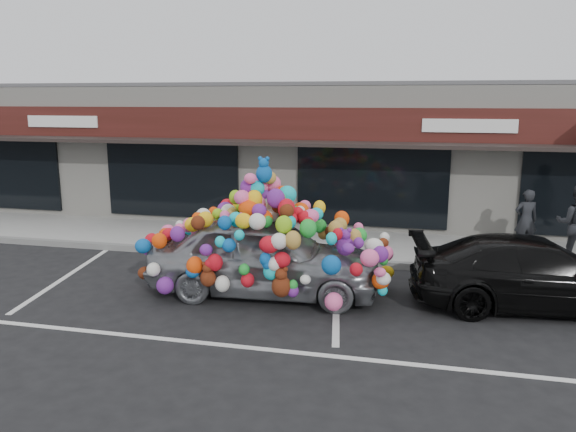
% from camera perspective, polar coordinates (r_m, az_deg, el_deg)
% --- Properties ---
extents(ground, '(90.00, 90.00, 0.00)m').
position_cam_1_polar(ground, '(11.68, -9.07, -7.56)').
color(ground, black).
rests_on(ground, ground).
extents(shop_building, '(24.00, 7.20, 4.31)m').
position_cam_1_polar(shop_building, '(19.17, 0.25, 6.83)').
color(shop_building, silver).
rests_on(shop_building, ground).
extents(sidewalk, '(26.00, 3.00, 0.15)m').
position_cam_1_polar(sidewalk, '(15.27, -3.46, -2.47)').
color(sidewalk, gray).
rests_on(sidewalk, ground).
extents(kerb, '(26.00, 0.18, 0.16)m').
position_cam_1_polar(kerb, '(13.89, -5.22, -3.97)').
color(kerb, slate).
rests_on(kerb, ground).
extents(parking_stripe_left, '(0.73, 4.37, 0.01)m').
position_cam_1_polar(parking_stripe_left, '(13.33, -21.66, -5.78)').
color(parking_stripe_left, silver).
rests_on(parking_stripe_left, ground).
extents(parking_stripe_mid, '(0.73, 4.37, 0.01)m').
position_cam_1_polar(parking_stripe_mid, '(11.16, 4.92, -8.36)').
color(parking_stripe_mid, silver).
rests_on(parking_stripe_mid, ground).
extents(lane_line, '(14.00, 0.12, 0.01)m').
position_cam_1_polar(lane_line, '(9.05, -2.58, -13.35)').
color(lane_line, silver).
rests_on(lane_line, ground).
extents(toy_car, '(3.31, 4.99, 2.85)m').
position_cam_1_polar(toy_car, '(11.13, -2.33, -3.17)').
color(toy_car, '#9CA1A6').
rests_on(toy_car, ground).
extents(black_sedan, '(2.43, 4.78, 1.33)m').
position_cam_1_polar(black_sedan, '(11.45, 23.87, -5.36)').
color(black_sedan, black).
rests_on(black_sedan, ground).
extents(pedestrian_a, '(0.61, 0.45, 1.53)m').
position_cam_1_polar(pedestrian_a, '(15.02, 23.02, -0.37)').
color(pedestrian_a, black).
rests_on(pedestrian_a, sidewalk).
extents(pedestrian_b, '(1.03, 0.90, 1.80)m').
position_cam_1_polar(pedestrian_b, '(14.37, 27.23, -0.71)').
color(pedestrian_b, black).
rests_on(pedestrian_b, sidewalk).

